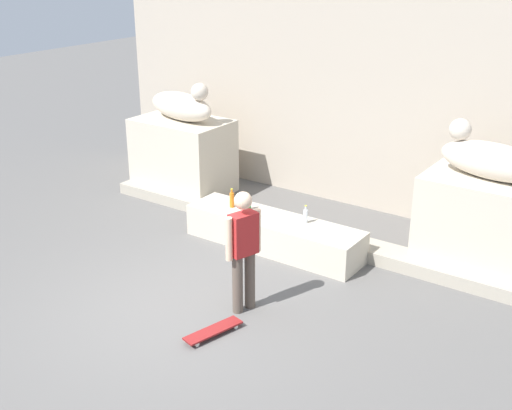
# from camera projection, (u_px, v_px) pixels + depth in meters

# --- Properties ---
(ground_plane) EXTENTS (40.00, 40.00, 0.00)m
(ground_plane) POSITION_uv_depth(u_px,v_px,m) (172.00, 313.00, 8.63)
(ground_plane) COLOR #605E5B
(facade_wall) EXTENTS (10.33, 0.60, 6.87)m
(facade_wall) POSITION_uv_depth(u_px,v_px,m) (362.00, 12.00, 11.22)
(facade_wall) COLOR #B7AA98
(facade_wall) RESTS_ON ground_plane
(pedestal_left) EXTENTS (1.80, 1.19, 1.42)m
(pedestal_left) POSITION_uv_depth(u_px,v_px,m) (183.00, 155.00, 12.66)
(pedestal_left) COLOR beige
(pedestal_left) RESTS_ON ground_plane
(pedestal_right) EXTENTS (1.80, 1.19, 1.42)m
(pedestal_right) POSITION_uv_depth(u_px,v_px,m) (484.00, 224.00, 9.57)
(pedestal_right) COLOR beige
(pedestal_right) RESTS_ON ground_plane
(statue_reclining_left) EXTENTS (1.67, 0.82, 0.78)m
(statue_reclining_left) POSITION_uv_depth(u_px,v_px,m) (182.00, 105.00, 12.27)
(statue_reclining_left) COLOR beige
(statue_reclining_left) RESTS_ON pedestal_left
(statue_reclining_right) EXTENTS (1.67, 0.81, 0.78)m
(statue_reclining_right) POSITION_uv_depth(u_px,v_px,m) (491.00, 159.00, 9.22)
(statue_reclining_right) COLOR beige
(statue_reclining_right) RESTS_ON pedestal_right
(ledge_block) EXTENTS (2.97, 0.76, 0.51)m
(ledge_block) POSITION_uv_depth(u_px,v_px,m) (274.00, 233.00, 10.37)
(ledge_block) COLOR beige
(ledge_block) RESTS_ON ground_plane
(skater) EXTENTS (0.30, 0.52, 1.67)m
(skater) POSITION_uv_depth(u_px,v_px,m) (243.00, 247.00, 8.37)
(skater) COLOR brown
(skater) RESTS_ON ground_plane
(skateboard) EXTENTS (0.40, 0.82, 0.08)m
(skateboard) POSITION_uv_depth(u_px,v_px,m) (213.00, 331.00, 8.11)
(skateboard) COLOR maroon
(skateboard) RESTS_ON ground_plane
(bottle_green) EXTENTS (0.07, 0.07, 0.29)m
(bottle_green) POSITION_uv_depth(u_px,v_px,m) (249.00, 212.00, 10.18)
(bottle_green) COLOR #1E722D
(bottle_green) RESTS_ON ledge_block
(bottle_orange) EXTENTS (0.08, 0.08, 0.32)m
(bottle_orange) POSITION_uv_depth(u_px,v_px,m) (232.00, 199.00, 10.66)
(bottle_orange) COLOR orange
(bottle_orange) RESTS_ON ledge_block
(bottle_clear) EXTENTS (0.07, 0.07, 0.29)m
(bottle_clear) POSITION_uv_depth(u_px,v_px,m) (306.00, 216.00, 10.06)
(bottle_clear) COLOR silver
(bottle_clear) RESTS_ON ledge_block
(bottle_brown) EXTENTS (0.07, 0.07, 0.31)m
(bottle_brown) POSITION_uv_depth(u_px,v_px,m) (246.00, 203.00, 10.54)
(bottle_brown) COLOR #593314
(bottle_brown) RESTS_ON ledge_block
(stair_step) EXTENTS (7.61, 0.50, 0.20)m
(stair_step) POSITION_uv_depth(u_px,v_px,m) (293.00, 230.00, 10.87)
(stair_step) COLOR #A9A08F
(stair_step) RESTS_ON ground_plane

